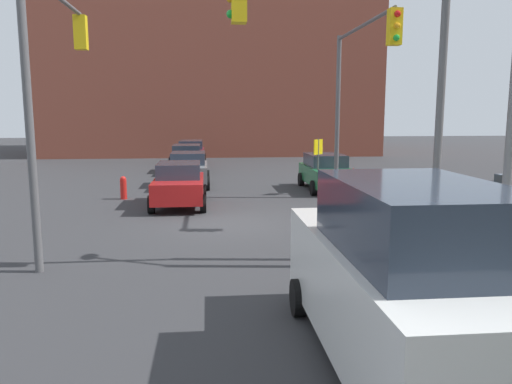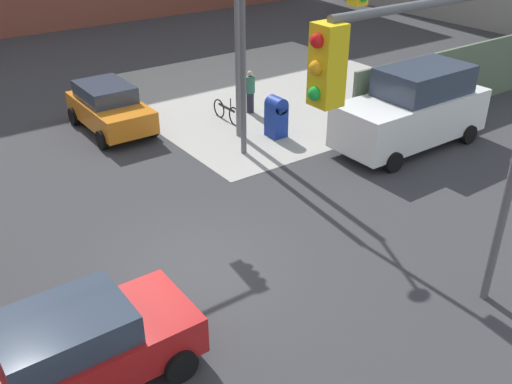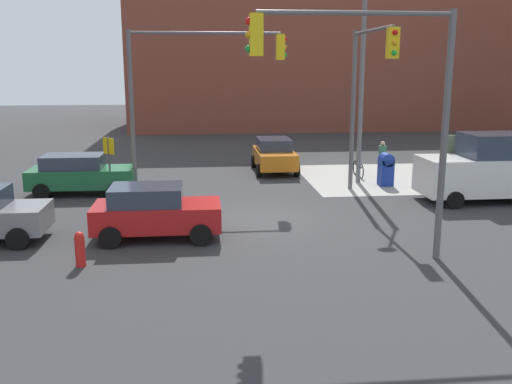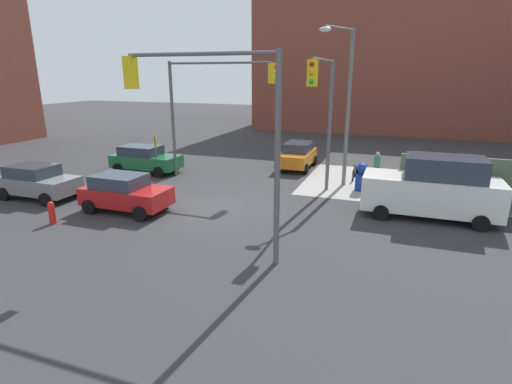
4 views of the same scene
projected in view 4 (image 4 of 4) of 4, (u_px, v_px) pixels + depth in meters
name	position (u px, v px, depth m)	size (l,w,h in m)	color
ground_plane	(211.00, 206.00, 18.29)	(120.00, 120.00, 0.00)	#333335
sidewalk_corner	(416.00, 177.00, 23.49)	(12.00, 12.00, 0.01)	#9E9B93
building_warehouse_north	(416.00, 56.00, 43.93)	(32.00, 18.00, 15.52)	brown
traffic_signal_nw_corner	(210.00, 96.00, 21.69)	(6.31, 0.36, 6.50)	#59595B
traffic_signal_se_corner	(215.00, 115.00, 12.11)	(5.29, 0.36, 6.50)	#59595B
traffic_signal_ne_corner	(324.00, 102.00, 17.91)	(0.36, 4.92, 6.50)	#59595B
street_lamp_corner	(345.00, 97.00, 20.25)	(1.35, 2.47, 8.00)	slate
warning_sign_two_way	(156.00, 149.00, 23.13)	(0.48, 0.48, 2.40)	#4C4C4C
mailbox_blue	(362.00, 176.00, 20.57)	(0.56, 0.64, 1.43)	navy
fire_hydrant	(52.00, 212.00, 15.99)	(0.26, 0.26, 0.94)	red
coupe_orange	(297.00, 155.00, 25.48)	(2.02, 3.87, 1.62)	orange
coupe_green	(145.00, 159.00, 24.39)	(4.20, 2.02, 1.62)	#1E6638
sedan_red	(125.00, 192.00, 17.44)	(3.80, 2.02, 1.62)	#B21919
hatchback_gray	(37.00, 181.00, 19.27)	(3.84, 2.02, 1.62)	slate
van_white_delivery	(433.00, 188.00, 16.51)	(5.40, 2.32, 2.62)	white
pedestrian_crossing	(377.00, 166.00, 22.52)	(0.36, 0.36, 1.64)	#2D664C
bicycle_leaning_on_fence	(354.00, 173.00, 22.87)	(0.05, 1.75, 0.97)	black
bicycle_at_crosswalk	(157.00, 162.00, 25.82)	(1.75, 0.05, 0.97)	black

